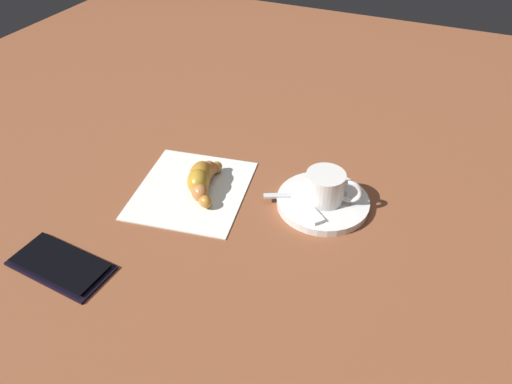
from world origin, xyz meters
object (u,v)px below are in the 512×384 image
(teaspoon, at_px, (319,194))
(croissant, at_px, (202,179))
(napkin, at_px, (192,189))
(cell_phone, at_px, (60,264))
(sugar_packet, at_px, (308,209))
(saucer, at_px, (323,202))
(espresso_cup, at_px, (326,187))

(teaspoon, relative_size, croissant, 1.10)
(teaspoon, relative_size, napkin, 0.64)
(napkin, relative_size, cell_phone, 1.32)
(napkin, height_order, cell_phone, cell_phone)
(teaspoon, distance_m, croissant, 0.18)
(teaspoon, height_order, sugar_packet, teaspoon)
(teaspoon, bearing_deg, sugar_packet, 82.13)
(saucer, xyz_separation_m, napkin, (0.20, 0.05, -0.00))
(sugar_packet, distance_m, croissant, 0.17)
(cell_phone, bearing_deg, napkin, -110.45)
(sugar_packet, height_order, croissant, croissant)
(saucer, distance_m, croissant, 0.19)
(saucer, bearing_deg, sugar_packet, 68.91)
(teaspoon, bearing_deg, croissant, 14.65)
(saucer, bearing_deg, cell_phone, 42.90)
(espresso_cup, bearing_deg, cell_phone, 42.72)
(croissant, bearing_deg, espresso_cup, -167.35)
(espresso_cup, height_order, sugar_packet, espresso_cup)
(espresso_cup, xyz_separation_m, croissant, (0.19, 0.04, -0.01))
(teaspoon, xyz_separation_m, cell_phone, (0.27, 0.26, -0.01))
(espresso_cup, height_order, napkin, espresso_cup)
(napkin, bearing_deg, espresso_cup, -166.24)
(napkin, xyz_separation_m, croissant, (-0.01, -0.01, 0.02))
(saucer, relative_size, espresso_cup, 1.65)
(espresso_cup, bearing_deg, teaspoon, -22.43)
(espresso_cup, relative_size, napkin, 0.45)
(saucer, height_order, espresso_cup, espresso_cup)
(croissant, xyz_separation_m, cell_phone, (0.09, 0.22, -0.02))
(teaspoon, xyz_separation_m, napkin, (0.19, 0.05, -0.01))
(espresso_cup, distance_m, sugar_packet, 0.04)
(saucer, height_order, napkin, saucer)
(saucer, bearing_deg, teaspoon, -32.40)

